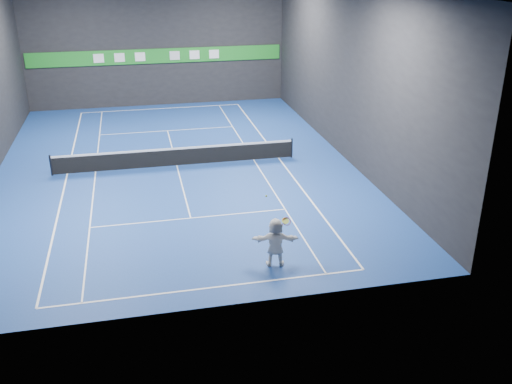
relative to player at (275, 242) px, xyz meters
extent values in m
plane|color=navy|center=(-2.53, 10.87, -0.90)|extent=(26.00, 26.00, 0.00)
cube|color=black|center=(-2.53, 23.87, 3.60)|extent=(18.00, 0.10, 9.00)
cube|color=black|center=(-2.53, -2.13, 3.60)|extent=(18.00, 0.10, 9.00)
cube|color=black|center=(6.47, 10.87, 3.60)|extent=(0.10, 26.00, 9.00)
cube|color=white|center=(-2.53, -1.02, -0.90)|extent=(10.98, 0.08, 0.01)
cube|color=white|center=(-2.53, 22.76, -0.90)|extent=(10.98, 0.08, 0.01)
cube|color=white|center=(-8.02, 10.87, -0.90)|extent=(0.08, 23.78, 0.01)
cube|color=white|center=(2.96, 10.87, -0.90)|extent=(0.08, 23.78, 0.01)
cube|color=white|center=(-6.64, 10.87, -0.90)|extent=(0.06, 23.78, 0.01)
cube|color=white|center=(1.58, 10.87, -0.90)|extent=(0.06, 23.78, 0.01)
cube|color=white|center=(-2.53, 4.47, -0.90)|extent=(8.23, 0.06, 0.01)
cube|color=white|center=(-2.53, 17.27, -0.90)|extent=(8.23, 0.06, 0.01)
cube|color=white|center=(-2.53, 10.87, -0.90)|extent=(0.06, 12.80, 0.01)
imported|color=white|center=(0.00, 0.00, 0.00)|extent=(1.74, 0.83, 1.81)
sphere|color=#CEEC27|center=(-0.33, 0.06, 1.78)|extent=(0.07, 0.07, 0.07)
cylinder|color=black|center=(-8.73, 10.87, -0.37)|extent=(0.10, 0.10, 1.07)
cylinder|color=black|center=(3.67, 10.87, -0.37)|extent=(0.10, 0.10, 1.07)
cube|color=black|center=(-2.53, 10.87, -0.43)|extent=(12.40, 0.03, 0.86)
cube|color=white|center=(-2.53, 10.87, 0.05)|extent=(12.40, 0.04, 0.10)
cube|color=#1E8925|center=(-2.53, 23.81, 2.60)|extent=(17.64, 0.06, 1.00)
cube|color=white|center=(-6.53, 23.75, 2.60)|extent=(0.70, 0.04, 0.60)
cube|color=white|center=(-5.13, 23.75, 2.60)|extent=(0.70, 0.04, 0.60)
cube|color=white|center=(-3.73, 23.75, 2.60)|extent=(0.70, 0.04, 0.60)
cube|color=silver|center=(-1.33, 23.75, 2.60)|extent=(0.70, 0.04, 0.60)
cube|color=white|center=(0.07, 23.75, 2.60)|extent=(0.70, 0.04, 0.60)
cube|color=white|center=(1.47, 23.75, 2.60)|extent=(0.70, 0.04, 0.60)
torus|color=#B11C12|center=(0.40, 0.05, 0.75)|extent=(0.43, 0.29, 0.35)
cylinder|color=#CDEA52|center=(0.36, 0.05, 0.78)|extent=(0.38, 0.32, 0.21)
cylinder|color=red|center=(0.26, 0.05, 0.63)|extent=(0.06, 0.15, 0.16)
cylinder|color=yellow|center=(0.23, 0.03, 0.43)|extent=(0.11, 0.20, 0.23)
camera|label=1|loc=(-4.50, -17.20, 9.53)|focal=40.00mm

